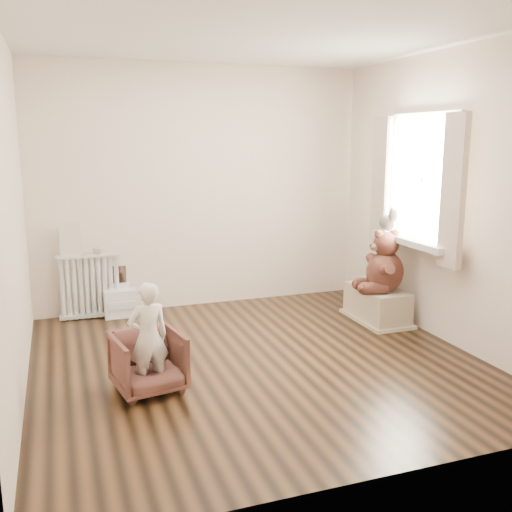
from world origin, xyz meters
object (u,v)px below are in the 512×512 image
object	(u,v)px
plush_cat	(389,222)
toy_vanity	(120,290)
child	(148,338)
toy_bench	(377,301)
teddy_bear	(385,258)
radiator	(90,281)
armchair	(148,362)

from	to	relation	value
plush_cat	toy_vanity	bearing A→B (deg)	178.92
child	toy_bench	distance (m)	2.65
toy_bench	teddy_bear	size ratio (longest dim) A/B	1.19
toy_bench	radiator	bearing A→B (deg)	159.02
radiator	toy_vanity	xyz separation A→B (m)	(0.29, -0.03, -0.11)
plush_cat	radiator	bearing A→B (deg)	-179.72
armchair	plush_cat	size ratio (longest dim) A/B	1.65
armchair	plush_cat	world-z (taller)	plush_cat
armchair	teddy_bear	xyz separation A→B (m)	(2.46, 0.78, 0.45)
radiator	teddy_bear	bearing A→B (deg)	-23.08
armchair	plush_cat	distance (m)	2.88
radiator	plush_cat	world-z (taller)	plush_cat
toy_vanity	toy_bench	world-z (taller)	toy_vanity
radiator	armchair	world-z (taller)	radiator
child	plush_cat	xyz separation A→B (m)	(2.60, 1.02, 0.57)
child	teddy_bear	bearing A→B (deg)	-171.65
radiator	plush_cat	bearing A→B (deg)	-18.74
radiator	plush_cat	distance (m)	3.11
child	plush_cat	world-z (taller)	plush_cat
plush_cat	toy_bench	bearing A→B (deg)	-133.27
armchair	toy_vanity	bearing A→B (deg)	79.56
child	toy_bench	size ratio (longest dim) A/B	1.13
toy_vanity	teddy_bear	bearing A→B (deg)	-24.93
child	toy_bench	xyz separation A→B (m)	(2.46, 0.95, -0.23)
teddy_bear	radiator	bearing A→B (deg)	168.09
armchair	toy_bench	bearing A→B (deg)	9.74
child	plush_cat	bearing A→B (deg)	-168.86
plush_cat	teddy_bear	bearing A→B (deg)	-107.32
child	teddy_bear	size ratio (longest dim) A/B	1.35
radiator	child	distance (m)	2.02
toy_vanity	armchair	distance (m)	1.92
armchair	toy_bench	xyz separation A→B (m)	(2.46, 0.90, -0.02)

